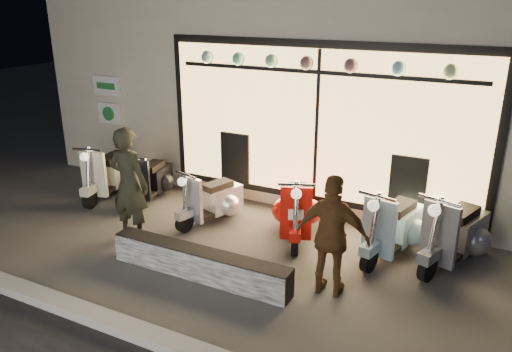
% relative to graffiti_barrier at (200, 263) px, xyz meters
% --- Properties ---
extents(ground, '(40.00, 40.00, 0.00)m').
position_rel_graffiti_barrier_xyz_m(ground, '(-0.18, 0.65, -0.20)').
color(ground, '#383533').
rests_on(ground, ground).
extents(kerb, '(40.00, 0.25, 0.12)m').
position_rel_graffiti_barrier_xyz_m(kerb, '(-0.18, -1.35, -0.14)').
color(kerb, slate).
rests_on(kerb, ground).
extents(shop_building, '(10.20, 6.23, 4.20)m').
position_rel_graffiti_barrier_xyz_m(shop_building, '(-0.18, 5.63, 1.90)').
color(shop_building, beige).
rests_on(shop_building, ground).
extents(graffiti_barrier, '(2.58, 0.28, 0.40)m').
position_rel_graffiti_barrier_xyz_m(graffiti_barrier, '(0.00, 0.00, 0.00)').
color(graffiti_barrier, black).
rests_on(graffiti_barrier, ground).
extents(scooter_silver, '(0.66, 1.28, 0.91)m').
position_rel_graffiti_barrier_xyz_m(scooter_silver, '(-0.75, 1.66, 0.17)').
color(scooter_silver, black).
rests_on(scooter_silver, ground).
extents(scooter_red, '(0.79, 1.41, 1.02)m').
position_rel_graffiti_barrier_xyz_m(scooter_red, '(0.62, 1.81, 0.21)').
color(scooter_red, black).
rests_on(scooter_red, ground).
extents(scooter_black, '(0.56, 1.29, 0.92)m').
position_rel_graffiti_barrier_xyz_m(scooter_black, '(-2.29, 1.96, 0.17)').
color(scooter_black, black).
rests_on(scooter_black, ground).
extents(scooter_cream, '(0.66, 1.44, 1.02)m').
position_rel_graffiti_barrier_xyz_m(scooter_cream, '(-3.12, 1.78, 0.21)').
color(scooter_cream, black).
rests_on(scooter_cream, ground).
extents(scooter_blue, '(0.69, 1.46, 1.04)m').
position_rel_graffiti_barrier_xyz_m(scooter_blue, '(2.12, 1.88, 0.22)').
color(scooter_blue, black).
rests_on(scooter_blue, ground).
extents(scooter_grey, '(0.80, 1.50, 1.08)m').
position_rel_graffiti_barrier_xyz_m(scooter_grey, '(2.93, 2.00, 0.23)').
color(scooter_grey, black).
rests_on(scooter_grey, ground).
extents(man, '(0.64, 0.43, 1.75)m').
position_rel_graffiti_barrier_xyz_m(man, '(-1.53, 0.50, 0.68)').
color(man, black).
rests_on(man, ground).
extents(woman, '(0.93, 0.42, 1.55)m').
position_rel_graffiti_barrier_xyz_m(woman, '(1.65, 0.42, 0.58)').
color(woman, brown).
rests_on(woman, ground).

